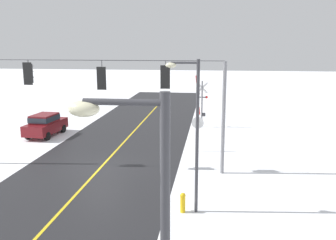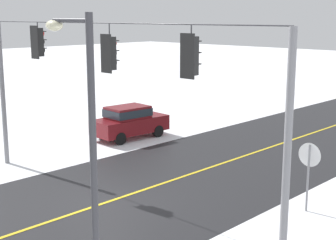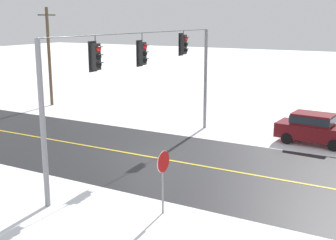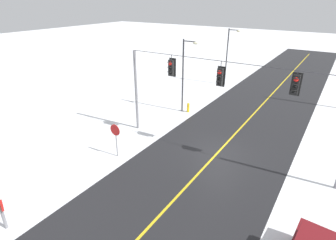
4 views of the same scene
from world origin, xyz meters
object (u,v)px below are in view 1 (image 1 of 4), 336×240
at_px(railroad_crossing, 201,101).
at_px(streetlamp_near, 192,123).
at_px(parked_car_maroon, 45,124).
at_px(stop_sign, 198,126).
at_px(fire_hydrant, 183,202).

distance_m(railroad_crossing, streetlamp_near, 16.64).
xyz_separation_m(railroad_crossing, parked_car_maroon, (11.96, 4.65, -1.30)).
distance_m(parked_car_maroon, streetlamp_near, 17.24).
relative_size(stop_sign, parked_car_maroon, 0.55).
bearing_deg(stop_sign, railroad_crossing, -89.87).
height_order(parked_car_maroon, streetlamp_near, streetlamp_near).
relative_size(parked_car_maroon, streetlamp_near, 0.66).
bearing_deg(parked_car_maroon, fire_hydrant, 134.32).
distance_m(stop_sign, streetlamp_near, 9.40).
bearing_deg(railroad_crossing, streetlamp_near, 90.55).
distance_m(railroad_crossing, fire_hydrant, 16.80).
bearing_deg(railroad_crossing, stop_sign, 90.13).
height_order(railroad_crossing, parked_car_maroon, railroad_crossing).
height_order(parked_car_maroon, fire_hydrant, parked_car_maroon).
bearing_deg(parked_car_maroon, stop_sign, 166.99).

